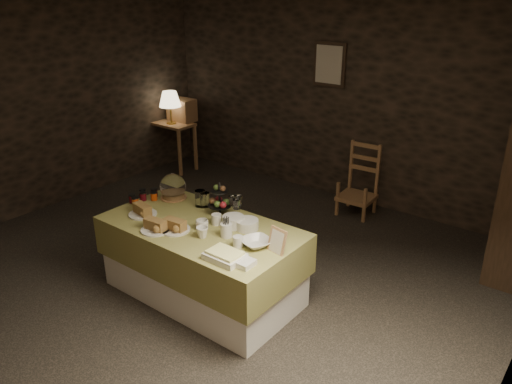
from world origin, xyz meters
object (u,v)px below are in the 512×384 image
Objects in this scene: wine_rack at (182,110)px; buffet_table at (202,255)px; table_lamp at (170,99)px; chair at (360,183)px; console_table at (172,131)px; fruit_stand at (220,201)px.

buffet_table is at bearing -41.96° from wine_rack.
table_lamp reaches higher than wine_rack.
table_lamp is at bearing 140.85° from buffet_table.
chair is (3.00, 0.33, -0.71)m from table_lamp.
buffet_table is at bearing -99.65° from chair.
console_table is 1.76× the size of wine_rack.
wine_rack reaches higher than buffet_table.
table_lamp reaches higher than chair.
wine_rack is 1.34× the size of fruit_stand.
chair is 2.31m from fruit_stand.
wine_rack is at bearing 138.04° from buffet_table.
console_table is 0.50m from table_lamp.
wine_rack is at bearing 74.48° from console_table.
table_lamp is (0.05, -0.05, 0.50)m from console_table.
console_table is 1.06× the size of chair.
chair is (3.05, 0.28, -0.22)m from console_table.
table_lamp is at bearing -90.00° from wine_rack.
console_table is at bearing 144.21° from fruit_stand.
buffet_table is 5.79× the size of fruit_stand.
buffet_table is 3.56m from console_table.
buffet_table is 3.72× the size of table_lamp.
console_table is 1.52× the size of table_lamp.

